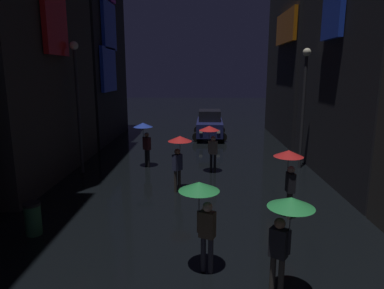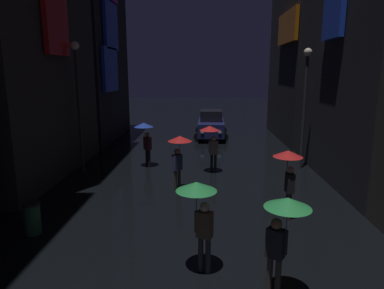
% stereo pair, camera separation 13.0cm
% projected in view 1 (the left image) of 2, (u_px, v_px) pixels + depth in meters
% --- Properties ---
extents(building_left_far, '(4.25, 7.74, 13.15)m').
position_uv_depth(building_left_far, '(82.00, 39.00, 22.29)').
color(building_left_far, '#232328').
rests_on(building_left_far, ground).
extents(pedestrian_midstreet_left_blue, '(0.90, 0.90, 2.12)m').
position_uv_depth(pedestrian_midstreet_left_blue, '(144.00, 132.00, 16.05)').
color(pedestrian_midstreet_left_blue, black).
rests_on(pedestrian_midstreet_left_blue, ground).
extents(pedestrian_midstreet_centre_green, '(0.90, 0.90, 2.12)m').
position_uv_depth(pedestrian_midstreet_centre_green, '(202.00, 202.00, 7.44)').
color(pedestrian_midstreet_centre_green, '#2D2D38').
rests_on(pedestrian_midstreet_centre_green, ground).
extents(pedestrian_foreground_right_red, '(0.90, 0.90, 2.12)m').
position_uv_depth(pedestrian_foreground_right_red, '(289.00, 165.00, 10.39)').
color(pedestrian_foreground_right_red, '#38332D').
rests_on(pedestrian_foreground_right_red, ground).
extents(pedestrian_foreground_left_red, '(0.90, 0.90, 2.12)m').
position_uv_depth(pedestrian_foreground_left_red, '(210.00, 136.00, 15.15)').
color(pedestrian_foreground_left_red, black).
rests_on(pedestrian_foreground_left_red, ground).
extents(pedestrian_near_crossing_red, '(0.90, 0.90, 2.12)m').
position_uv_depth(pedestrian_near_crossing_red, '(179.00, 148.00, 12.72)').
color(pedestrian_near_crossing_red, '#38332D').
rests_on(pedestrian_near_crossing_red, ground).
extents(pedestrian_far_right_green, '(0.90, 0.90, 2.12)m').
position_uv_depth(pedestrian_far_right_green, '(287.00, 219.00, 6.57)').
color(pedestrian_far_right_green, '#38332D').
rests_on(pedestrian_far_right_green, ground).
extents(car_distant, '(2.31, 4.18, 1.92)m').
position_uv_depth(car_distant, '(210.00, 125.00, 23.35)').
color(car_distant, navy).
rests_on(car_distant, ground).
extents(streetlamp_left_far, '(0.36, 0.36, 5.71)m').
position_uv_depth(streetlamp_left_far, '(77.00, 93.00, 14.73)').
color(streetlamp_left_far, '#2D2D33').
rests_on(streetlamp_left_far, ground).
extents(streetlamp_right_far, '(0.36, 0.36, 5.48)m').
position_uv_depth(streetlamp_right_far, '(304.00, 95.00, 15.46)').
color(streetlamp_right_far, '#2D2D33').
rests_on(streetlamp_right_far, ground).
extents(trash_bin, '(0.46, 0.46, 0.93)m').
position_uv_depth(trash_bin, '(33.00, 219.00, 9.46)').
color(trash_bin, '#265933').
rests_on(trash_bin, ground).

